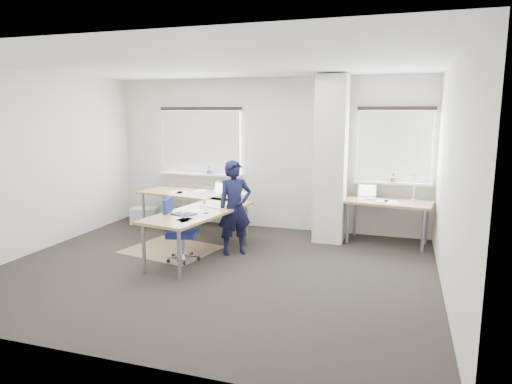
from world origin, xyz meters
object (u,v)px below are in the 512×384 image
(desk_side, at_px, (388,203))
(task_chair, at_px, (180,243))
(person, at_px, (235,208))
(desk_main, at_px, (198,203))

(desk_side, distance_m, task_chair, 3.45)
(desk_side, distance_m, person, 2.57)
(desk_main, height_order, person, person)
(desk_main, height_order, desk_side, desk_side)
(desk_main, xyz_separation_m, person, (0.77, -0.32, 0.04))
(desk_main, xyz_separation_m, task_chair, (0.12, -0.88, -0.43))
(desk_main, relative_size, task_chair, 3.18)
(desk_side, relative_size, task_chair, 1.58)
(task_chair, bearing_deg, desk_side, 20.32)
(desk_main, relative_size, person, 2.04)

